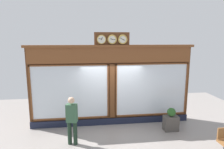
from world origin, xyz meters
TOP-DOWN VIEW (x-y plane):
  - shop_facade at (-0.00, -0.13)m, footprint 6.83×0.42m
  - pedestrian at (1.55, 1.43)m, footprint 0.40×0.30m
  - planter_box at (-2.25, 0.85)m, footprint 0.56×0.36m
  - planter_shrub at (-2.25, 0.85)m, footprint 0.33×0.33m

SIDE VIEW (x-z plane):
  - planter_box at x=-2.25m, z-range 0.00..0.59m
  - planter_shrub at x=-2.25m, z-range 0.59..0.92m
  - pedestrian at x=1.55m, z-range 0.09..1.78m
  - shop_facade at x=0.00m, z-range -0.23..3.62m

